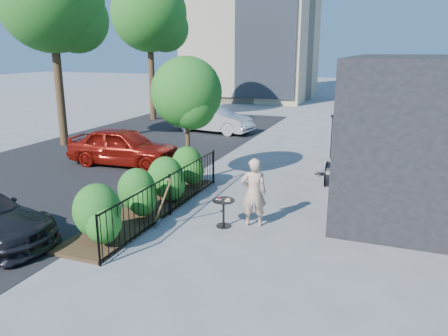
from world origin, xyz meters
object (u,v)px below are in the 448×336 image
at_px(cafe_table, 224,208).
at_px(street_tree_far, 150,18).
at_px(shovel, 162,206).
at_px(car_silver, 213,119).
at_px(car_red, 123,146).
at_px(patio_tree, 188,97).
at_px(woman, 254,192).
at_px(street_tree_near, 52,6).

bearing_deg(cafe_table, street_tree_far, 125.21).
bearing_deg(shovel, car_silver, 106.68).
bearing_deg(car_red, shovel, -142.01).
height_order(patio_tree, street_tree_far, street_tree_far).
relative_size(woman, shovel, 1.30).
bearing_deg(patio_tree, car_silver, 107.32).
bearing_deg(cafe_table, shovel, -154.20).
xyz_separation_m(patio_tree, shovel, (0.98, -3.63, -2.19)).
bearing_deg(cafe_table, car_red, 143.11).
bearing_deg(patio_tree, car_red, 159.75).
distance_m(street_tree_near, shovel, 12.27).
relative_size(street_tree_far, car_silver, 1.98).
bearing_deg(shovel, woman, 25.77).
bearing_deg(street_tree_far, car_silver, -27.64).
bearing_deg(street_tree_near, street_tree_far, 90.00).
height_order(patio_tree, car_silver, patio_tree).
xyz_separation_m(patio_tree, car_red, (-3.28, 1.21, -2.06)).
bearing_deg(shovel, street_tree_near, 141.81).
relative_size(patio_tree, street_tree_far, 0.48).
distance_m(patio_tree, car_silver, 9.21).
bearing_deg(street_tree_near, cafe_table, -31.72).
relative_size(cafe_table, woman, 0.43).
height_order(cafe_table, woman, woman).
distance_m(street_tree_near, cafe_table, 12.97).
bearing_deg(patio_tree, cafe_table, -52.26).
distance_m(patio_tree, street_tree_near, 8.92).
height_order(street_tree_near, woman, street_tree_near).
bearing_deg(car_red, street_tree_far, 20.48).
distance_m(car_red, car_silver, 7.38).
bearing_deg(street_tree_far, shovel, -59.65).
distance_m(woman, shovel, 2.22).
height_order(shovel, car_red, car_red).
relative_size(street_tree_near, woman, 4.86).
bearing_deg(street_tree_far, cafe_table, -54.79).
xyz_separation_m(woman, shovel, (-1.99, -0.96, -0.28)).
bearing_deg(woman, car_silver, -83.03).
distance_m(patio_tree, woman, 4.43).
relative_size(patio_tree, street_tree_near, 0.48).
xyz_separation_m(patio_tree, car_silver, (-2.67, 8.57, -2.08)).
xyz_separation_m(street_tree_far, shovel, (8.68, -14.83, -5.34)).
relative_size(shovel, car_red, 0.32).
xyz_separation_m(shovel, car_red, (-4.26, 4.84, 0.13)).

